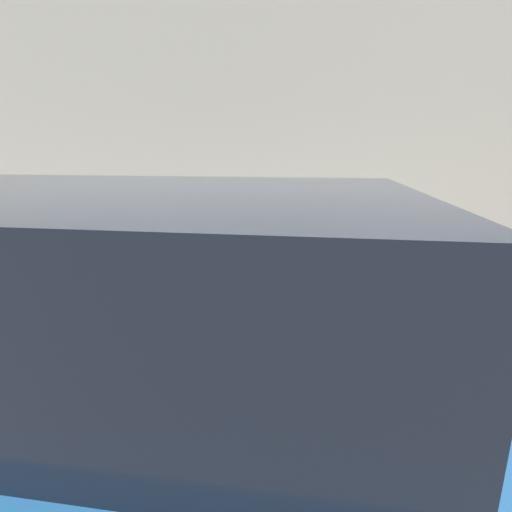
# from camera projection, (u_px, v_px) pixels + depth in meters

# --- Properties ---
(ground_plane) EXTENTS (60.00, 60.00, 0.00)m
(ground_plane) POSITION_uv_depth(u_px,v_px,m) (262.00, 471.00, 2.46)
(ground_plane) COLOR slate
(sidewalk) EXTENTS (24.00, 2.80, 0.12)m
(sidewalk) POSITION_uv_depth(u_px,v_px,m) (282.00, 318.00, 4.55)
(sidewalk) COLOR #9E9B96
(sidewalk) RESTS_ON ground_plane
(building_facade) EXTENTS (24.00, 0.30, 6.88)m
(building_facade) POSITION_uv_depth(u_px,v_px,m) (294.00, 45.00, 5.96)
(building_facade) COLOR beige
(building_facade) RESTS_ON ground_plane
(parking_meter) EXTENTS (0.19, 0.15, 1.46)m
(parking_meter) POSITION_uv_depth(u_px,v_px,m) (256.00, 244.00, 3.16)
(parking_meter) COLOR slate
(parking_meter) RESTS_ON sidewalk
(parked_car_beside_meter) EXTENTS (5.09, 2.17, 1.75)m
(parked_car_beside_meter) POSITION_uv_depth(u_px,v_px,m) (30.00, 357.00, 2.03)
(parked_car_beside_meter) COLOR black
(parked_car_beside_meter) RESTS_ON ground_plane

